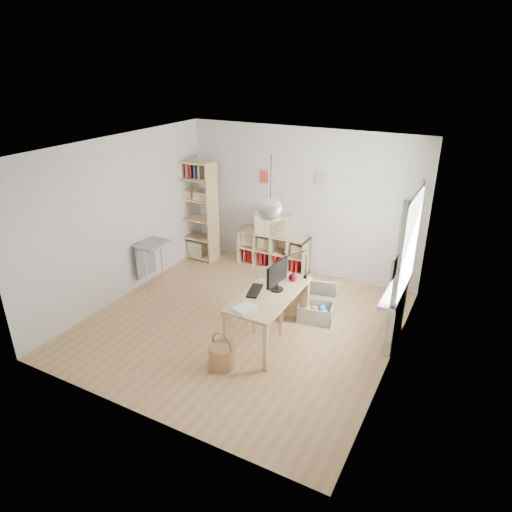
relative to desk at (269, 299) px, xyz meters
The scene contains 20 objects.
ground 0.87m from the desk, 164.74° to the left, with size 4.50×4.50×0.00m, color tan.
room_shell 1.34m from the desk, 164.74° to the left, with size 4.50×4.50×4.50m.
window_unit 2.04m from the desk, 24.12° to the left, with size 0.07×1.16×1.46m.
radiator 1.82m from the desk, 24.58° to the left, with size 0.10×0.80×0.80m, color silver.
windowsill 1.77m from the desk, 25.25° to the left, with size 0.22×1.20×0.06m, color white.
desk is the anchor object (origin of this frame).
cube_shelf 2.48m from the desk, 114.61° to the left, with size 1.40×0.38×0.72m.
tall_bookshelf 3.27m from the desk, 142.99° to the left, with size 0.80×0.38×2.00m.
side_table 2.64m from the desk, 169.06° to the left, with size 0.40×0.55×0.85m.
chair 0.36m from the desk, 116.12° to the left, with size 0.58×0.58×0.93m.
wicker_basket 1.04m from the desk, 106.07° to the right, with size 0.37×0.37×0.51m.
storage_chest 1.05m from the desk, 63.25° to the left, with size 0.64×0.69×0.57m.
monitor 0.36m from the desk, 66.71° to the left, with size 0.20×0.49×0.43m.
keyboard 0.24m from the desk, 164.39° to the right, with size 0.16×0.42×0.02m, color black.
task_lamp 0.73m from the desk, 82.29° to the left, with size 0.38×0.14×0.41m.
yarn_ball 0.53m from the desk, 72.15° to the left, with size 0.13×0.13×0.13m, color #540B15.
paper_tray 0.57m from the desk, 98.51° to the right, with size 0.23×0.29×0.03m, color white.
drawer_chest 2.42m from the desk, 114.53° to the left, with size 0.70×0.32×0.40m, color #D5B58C.
red_vase 2.45m from the desk, 113.45° to the left, with size 0.13×0.13×0.16m, color maroon.
potted_plant 1.95m from the desk, 35.02° to the left, with size 0.31×0.27×0.35m, color #336526.
Camera 1 is at (3.04, -5.25, 3.82)m, focal length 32.00 mm.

